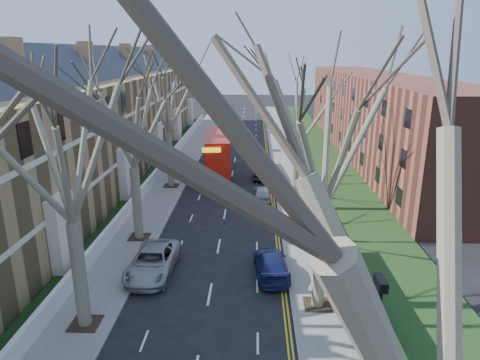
{
  "coord_description": "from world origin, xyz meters",
  "views": [
    {
      "loc": [
        2.36,
        -11.43,
        12.72
      ],
      "look_at": [
        1.28,
        19.84,
        3.25
      ],
      "focal_mm": 32.0,
      "sensor_mm": 36.0,
      "label": 1
    }
  ],
  "objects": [
    {
      "name": "car_right_mid",
      "position": [
        3.07,
        24.57,
        0.64
      ],
      "size": [
        1.57,
        3.76,
        1.27
      ],
      "primitive_type": "imported",
      "rotation": [
        0.0,
        0.0,
        3.16
      ],
      "color": "#979A9F",
      "rests_on": "ground"
    },
    {
      "name": "car_right_far",
      "position": [
        3.04,
        31.09,
        0.65
      ],
      "size": [
        1.49,
        3.96,
        1.29
      ],
      "primitive_type": "imported",
      "rotation": [
        0.0,
        0.0,
        3.11
      ],
      "color": "black",
      "rests_on": "ground"
    },
    {
      "name": "flats_right",
      "position": [
        17.46,
        43.0,
        4.98
      ],
      "size": [
        13.97,
        54.0,
        10.0
      ],
      "color": "brown",
      "rests_on": "ground"
    },
    {
      "name": "tree_right_far",
      "position": [
        5.7,
        22.0,
        9.24
      ],
      "size": [
        10.15,
        10.15,
        14.22
      ],
      "color": "#685E4A",
      "rests_on": "ground"
    },
    {
      "name": "pavement_right",
      "position": [
        6.0,
        39.0,
        0.06
      ],
      "size": [
        3.0,
        102.0,
        0.12
      ],
      "primitive_type": "cube",
      "color": "slate",
      "rests_on": "ground"
    },
    {
      "name": "pavement_left",
      "position": [
        -6.0,
        39.0,
        0.06
      ],
      "size": [
        3.0,
        102.0,
        0.12
      ],
      "primitive_type": "cube",
      "color": "slate",
      "rests_on": "ground"
    },
    {
      "name": "tree_left_mid",
      "position": [
        -5.7,
        6.0,
        9.56
      ],
      "size": [
        10.5,
        10.5,
        14.71
      ],
      "color": "#685E4A",
      "rests_on": "ground"
    },
    {
      "name": "terrace_left",
      "position": [
        -13.65,
        31.0,
        5.53
      ],
      "size": [
        9.7,
        78.0,
        13.6
      ],
      "color": "#9A814E",
      "rests_on": "ground"
    },
    {
      "name": "double_decker_bus",
      "position": [
        -1.55,
        31.66,
        2.2
      ],
      "size": [
        3.54,
        10.89,
        4.49
      ],
      "rotation": [
        0.0,
        0.0,
        3.25
      ],
      "color": "#B11A0C",
      "rests_on": "ground"
    },
    {
      "name": "tree_left_far",
      "position": [
        -5.7,
        16.0,
        9.24
      ],
      "size": [
        10.15,
        10.15,
        14.22
      ],
      "color": "#685E4A",
      "rests_on": "ground"
    },
    {
      "name": "car_left_far",
      "position": [
        -3.59,
        11.21,
        0.76
      ],
      "size": [
        2.67,
        5.52,
        1.51
      ],
      "primitive_type": "imported",
      "rotation": [
        0.0,
        0.0,
        -0.03
      ],
      "color": "#9C9CA1",
      "rests_on": "ground"
    },
    {
      "name": "car_right_near",
      "position": [
        3.42,
        11.3,
        0.67
      ],
      "size": [
        2.23,
        4.77,
        1.35
      ],
      "primitive_type": "imported",
      "rotation": [
        0.0,
        0.0,
        3.22
      ],
      "color": "navy",
      "rests_on": "ground"
    },
    {
      "name": "front_wall_left",
      "position": [
        -7.65,
        31.0,
        0.62
      ],
      "size": [
        0.3,
        78.0,
        1.0
      ],
      "color": "white",
      "rests_on": "ground"
    },
    {
      "name": "grass_verge_right",
      "position": [
        10.5,
        39.0,
        0.15
      ],
      "size": [
        6.0,
        102.0,
        0.06
      ],
      "color": "#1B3A15",
      "rests_on": "ground"
    },
    {
      "name": "tree_right_mid",
      "position": [
        5.7,
        8.0,
        9.56
      ],
      "size": [
        10.5,
        10.5,
        14.71
      ],
      "color": "#685E4A",
      "rests_on": "ground"
    },
    {
      "name": "tree_left_dist",
      "position": [
        -5.7,
        28.0,
        9.56
      ],
      "size": [
        10.5,
        10.5,
        14.71
      ],
      "color": "#685E4A",
      "rests_on": "ground"
    }
  ]
}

